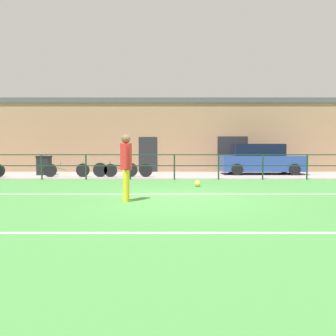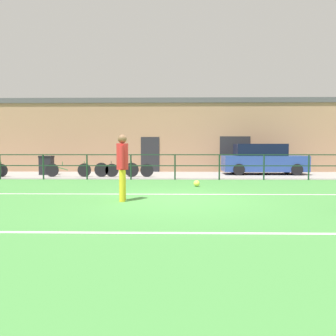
{
  "view_description": "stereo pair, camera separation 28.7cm",
  "coord_description": "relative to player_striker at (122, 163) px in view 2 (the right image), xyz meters",
  "views": [
    {
      "loc": [
        -0.29,
        -9.3,
        1.4
      ],
      "look_at": [
        -0.25,
        2.67,
        0.72
      ],
      "focal_mm": 36.29,
      "sensor_mm": 36.0,
      "label": 1
    },
    {
      "loc": [
        -0.0,
        -9.3,
        1.4
      ],
      "look_at": [
        -0.25,
        2.67,
        0.72
      ],
      "focal_mm": 36.29,
      "sensor_mm": 36.0,
      "label": 2
    }
  ],
  "objects": [
    {
      "name": "field_line_hash",
      "position": [
        1.4,
        -3.44,
        -1.01
      ],
      "size": [
        36.0,
        0.11,
        0.0
      ],
      "primitive_type": "cube",
      "color": "white",
      "rests_on": "ground"
    },
    {
      "name": "bicycle_parked_1",
      "position": [
        -1.46,
        7.51,
        -0.63
      ],
      "size": [
        2.18,
        0.04,
        0.79
      ],
      "color": "black",
      "rests_on": "pavement_strip"
    },
    {
      "name": "player_striker",
      "position": [
        0.0,
        0.0,
        0.0
      ],
      "size": [
        0.31,
        0.49,
        1.78
      ],
      "rotation": [
        0.0,
        0.0,
        1.64
      ],
      "color": "gold",
      "rests_on": "ground"
    },
    {
      "name": "pavement_strip",
      "position": [
        1.4,
        8.81,
        -1.0
      ],
      "size": [
        48.0,
        5.0,
        0.02
      ],
      "primitive_type": "cube",
      "color": "gray",
      "rests_on": "ground"
    },
    {
      "name": "bicycle_parked_0",
      "position": [
        -0.84,
        7.51,
        -0.65
      ],
      "size": [
        2.37,
        0.04,
        0.74
      ],
      "color": "black",
      "rests_on": "pavement_strip"
    },
    {
      "name": "soccer_ball_match",
      "position": [
        2.21,
        3.54,
        -0.9
      ],
      "size": [
        0.23,
        0.23,
        0.23
      ],
      "primitive_type": "sphere",
      "color": "#E5E04C",
      "rests_on": "ground"
    },
    {
      "name": "bicycle_parked_3",
      "position": [
        -3.85,
        7.51,
        -0.64
      ],
      "size": [
        2.26,
        0.04,
        0.76
      ],
      "color": "black",
      "rests_on": "pavement_strip"
    },
    {
      "name": "parked_car_red",
      "position": [
        6.15,
        9.44,
        -0.22
      ],
      "size": [
        4.39,
        1.79,
        1.64
      ],
      "color": "#28428E",
      "rests_on": "pavement_strip"
    },
    {
      "name": "perimeter_fence",
      "position": [
        1.4,
        6.31,
        -0.26
      ],
      "size": [
        36.07,
        0.07,
        1.15
      ],
      "color": "#193823",
      "rests_on": "ground"
    },
    {
      "name": "ground",
      "position": [
        1.4,
        0.31,
        -1.03
      ],
      "size": [
        60.0,
        44.0,
        0.04
      ],
      "primitive_type": "cube",
      "color": "#42843D"
    },
    {
      "name": "clubhouse_facade",
      "position": [
        1.4,
        12.51,
        1.21
      ],
      "size": [
        28.0,
        2.56,
        4.43
      ],
      "color": "#A37A5B",
      "rests_on": "ground"
    },
    {
      "name": "field_line_touchline",
      "position": [
        1.4,
        1.37,
        -1.01
      ],
      "size": [
        36.0,
        0.11,
        0.0
      ],
      "primitive_type": "cube",
      "color": "white",
      "rests_on": "ground"
    },
    {
      "name": "trash_bin_0",
      "position": [
        -5.43,
        8.88,
        -0.48
      ],
      "size": [
        0.68,
        0.58,
        1.01
      ],
      "color": "black",
      "rests_on": "pavement_strip"
    }
  ]
}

